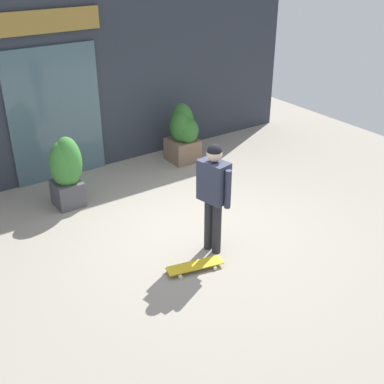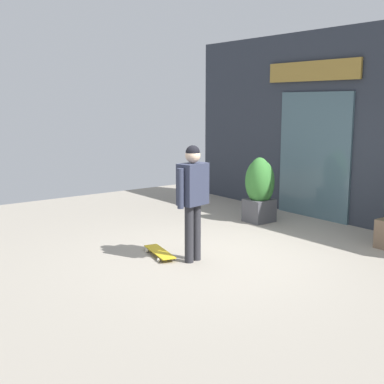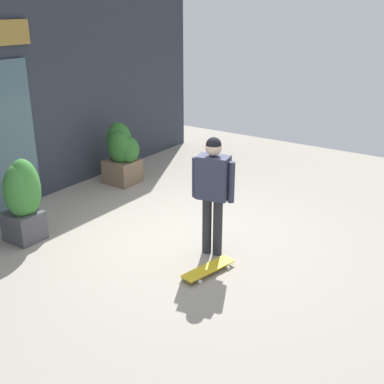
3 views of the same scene
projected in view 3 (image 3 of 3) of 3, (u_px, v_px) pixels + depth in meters
ground_plane at (183, 240)px, 7.29m from camera, size 12.00×12.00×0.00m
building_facade at (27, 97)px, 8.31m from camera, size 8.90×0.31×3.67m
skateboarder at (213, 185)px, 6.54m from camera, size 0.34×0.60×1.69m
skateboard at (208, 269)px, 6.38m from camera, size 0.84×0.39×0.08m
planter_box_left at (22, 196)px, 7.07m from camera, size 0.55×0.54×1.26m
planter_box_right at (122, 153)px, 9.42m from camera, size 0.58×0.75×1.18m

